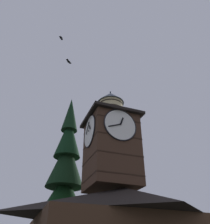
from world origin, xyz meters
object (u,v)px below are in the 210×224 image
Objects in this scene: moon at (132,201)px; flying_bird_low at (69,62)px; pine_tree_behind at (64,192)px; flying_bird_high at (61,38)px; clock_tower at (111,143)px.

flying_bird_low is (22.14, 31.78, 5.33)m from moon.
pine_tree_behind is 33.09m from moon.
clock_tower is at bearing -161.61° from flying_bird_high.
moon is 39.09m from flying_bird_low.
moon is (-20.28, -25.60, 5.35)m from pine_tree_behind.
clock_tower is at bearing 60.62° from moon.
flying_bird_high is at bearing 55.11° from moon.
flying_bird_high reaches higher than moon.
clock_tower is at bearing -178.24° from flying_bird_low.
pine_tree_behind is at bearing -111.26° from flying_bird_high.
clock_tower is 7.15m from pine_tree_behind.
pine_tree_behind is 14.43m from flying_bird_high.
clock_tower is 5.80× the size of moon.
clock_tower is 8.88m from flying_bird_low.
flying_bird_high reaches higher than flying_bird_low.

